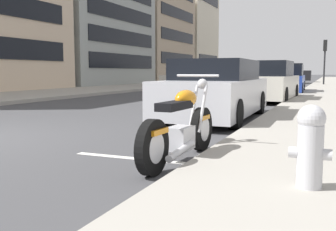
% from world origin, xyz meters
% --- Properties ---
extents(sidewalk_far_curb, '(120.00, 5.00, 0.14)m').
position_xyz_m(sidewalk_far_curb, '(12.00, 6.84, 0.07)').
color(sidewalk_far_curb, gray).
rests_on(sidewalk_far_curb, ground).
extents(parking_stall_stripe, '(0.12, 2.20, 0.01)m').
position_xyz_m(parking_stall_stripe, '(0.00, -3.74, 0.00)').
color(parking_stall_stripe, silver).
rests_on(parking_stall_stripe, ground).
extents(parked_motorcycle, '(2.19, 0.62, 1.12)m').
position_xyz_m(parked_motorcycle, '(0.12, -4.15, 0.43)').
color(parked_motorcycle, black).
rests_on(parked_motorcycle, ground).
extents(parked_car_second_in_row, '(4.71, 1.86, 1.43)m').
position_xyz_m(parked_car_second_in_row, '(4.64, -3.36, 0.69)').
color(parked_car_second_in_row, silver).
rests_on(parked_car_second_in_row, ground).
extents(parked_car_behind_motorcycle, '(4.52, 1.93, 1.55)m').
position_xyz_m(parked_car_behind_motorcycle, '(10.91, -3.70, 0.71)').
color(parked_car_behind_motorcycle, beige).
rests_on(parked_car_behind_motorcycle, ground).
extents(parked_car_far_down_curb, '(4.37, 2.02, 1.47)m').
position_xyz_m(parked_car_far_down_curb, '(16.61, -3.69, 0.69)').
color(parked_car_far_down_curb, navy).
rests_on(parked_car_far_down_curb, ground).
extents(crossing_truck, '(2.07, 5.64, 1.90)m').
position_xyz_m(crossing_truck, '(34.98, -1.35, 0.99)').
color(crossing_truck, black).
rests_on(crossing_truck, ground).
extents(car_opposite_curb, '(4.59, 1.83, 1.42)m').
position_xyz_m(car_opposite_curb, '(21.68, 3.83, 0.68)').
color(car_opposite_curb, beige).
rests_on(car_opposite_curb, ground).
extents(fire_hydrant, '(0.24, 0.36, 0.74)m').
position_xyz_m(fire_hydrant, '(-0.97, -5.77, 0.53)').
color(fire_hydrant, '#B7B7BC').
rests_on(fire_hydrant, sidewalk_near_curb).
extents(traffic_signal_near_corner, '(0.36, 0.28, 3.42)m').
position_xyz_m(traffic_signal_near_corner, '(28.36, -5.38, 2.62)').
color(traffic_signal_near_corner, black).
rests_on(traffic_signal_near_corner, sidewalk_near_curb).
extents(townhouse_behind_pole, '(11.73, 9.29, 8.80)m').
position_xyz_m(townhouse_behind_pole, '(22.71, 13.74, 4.40)').
color(townhouse_behind_pole, '#939993').
rests_on(townhouse_behind_pole, ground).
extents(townhouse_mid_block, '(10.81, 11.58, 11.27)m').
position_xyz_m(townhouse_mid_block, '(34.44, 14.90, 5.64)').
color(townhouse_mid_block, tan).
rests_on(townhouse_mid_block, ground).
extents(townhouse_corner_block, '(9.67, 11.22, 12.37)m').
position_xyz_m(townhouse_corner_block, '(45.55, 14.72, 6.19)').
color(townhouse_corner_block, beige).
rests_on(townhouse_corner_block, ground).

